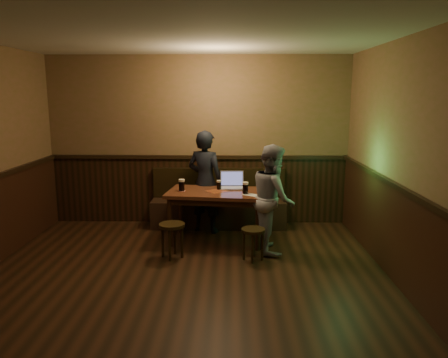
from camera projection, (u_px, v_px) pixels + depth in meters
The scene contains 12 objects.
room at pixel (178, 187), 4.61m from camera, with size 5.04×6.04×2.84m.
bench at pixel (219, 208), 7.25m from camera, with size 2.20×0.50×0.95m.
pub_table at pixel (217, 198), 6.43m from camera, with size 1.51×0.98×0.77m.
stool_left at pixel (172, 230), 5.82m from camera, with size 0.39×0.39×0.47m.
stool_right at pixel (253, 235), 5.74m from camera, with size 0.35×0.35×0.43m.
pint_left at pixel (182, 185), 6.40m from camera, with size 0.12×0.12×0.18m.
pint_mid at pixel (219, 185), 6.50m from camera, with size 0.09×0.09×0.14m.
pint_right at pixel (245, 188), 6.23m from camera, with size 0.11×0.11×0.17m.
laptop at pixel (232, 184), 6.62m from camera, with size 0.36×0.29×0.25m.
menu at pixel (251, 195), 6.17m from camera, with size 0.22×0.15×0.00m, color silver.
person_suit at pixel (205, 182), 6.87m from camera, with size 0.59×0.39×1.62m, color black.
person_grey at pixel (273, 198), 6.04m from camera, with size 0.73×0.57×1.50m, color #929297.
Camera 1 is at (0.58, -4.28, 2.16)m, focal length 35.00 mm.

